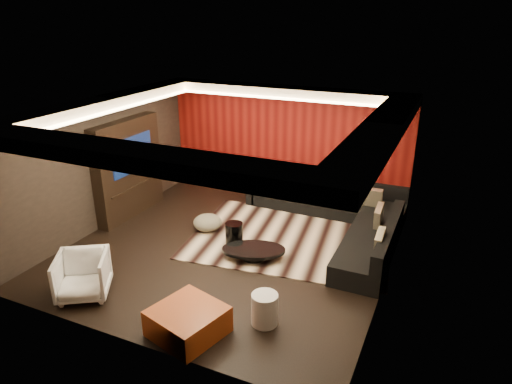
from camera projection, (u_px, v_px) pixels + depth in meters
The scene contains 26 objects.
floor at pixel (230, 250), 9.03m from camera, with size 6.00×6.00×0.02m, color black.
ceiling at pixel (226, 108), 7.99m from camera, with size 6.00×6.00×0.02m, color silver.
wall_back at pixel (286, 143), 11.06m from camera, with size 6.00×0.02×2.80m, color black.
wall_left at pixel (102, 162), 9.66m from camera, with size 0.02×6.00×2.80m, color black.
wall_right at pixel (393, 210), 7.36m from camera, with size 0.02×6.00×2.80m, color black.
red_feature_wall at pixel (285, 144), 11.03m from camera, with size 5.98×0.05×2.78m, color #6B0C0A.
soffit_back at pixel (282, 92), 10.32m from camera, with size 6.00×0.60×0.22m, color silver.
soffit_front at pixel (127, 156), 5.75m from camera, with size 6.00×0.60×0.22m, color silver.
soffit_left at pixel (106, 103), 9.07m from camera, with size 0.60×4.80×0.22m, color silver.
soffit_right at pixel (382, 130), 7.00m from camera, with size 0.60×4.80×0.22m, color silver.
cove_back at pixel (276, 98), 10.07m from camera, with size 4.80×0.08×0.04m, color #FFD899.
cove_front at pixel (144, 155), 6.07m from camera, with size 4.80×0.08×0.04m, color #FFD899.
cove_left at pixel (120, 109), 8.97m from camera, with size 0.08×4.80×0.04m, color #FFD899.
cove_right at pixel (360, 133), 7.16m from camera, with size 0.08×4.80×0.04m, color #FFD899.
tv_surround at pixel (128, 169), 10.22m from camera, with size 0.30×2.00×2.20m, color black.
tv_screen at pixel (132, 154), 10.03m from camera, with size 0.04×1.30×0.80m, color black.
tv_shelf at pixel (136, 186), 10.31m from camera, with size 0.04×1.60×0.04m, color black.
rug at pixel (290, 238), 9.44m from camera, with size 4.00×3.00×0.02m, color beige.
coffee_table at pixel (254, 253), 8.63m from camera, with size 1.20×1.20×0.20m, color black.
drum_stool at pixel (234, 233), 9.19m from camera, with size 0.36×0.36×0.42m, color black.
striped_pouf at pixel (208, 222), 9.73m from camera, with size 0.61×0.61×0.33m, color beige.
white_side_table at pixel (265, 309), 6.80m from camera, with size 0.40×0.40×0.50m, color white.
orange_ottoman at pixel (188, 321), 6.60m from camera, with size 0.93×0.93×0.41m, color #914612.
armchair at pixel (83, 276), 7.44m from camera, with size 0.79×0.82×0.74m, color white.
sectional_sofa at pixel (340, 216), 9.85m from camera, with size 3.65×3.50×0.75m.
throw_pillows at pixel (345, 205), 9.50m from camera, with size 3.33×2.73×0.50m.
Camera 1 is at (3.76, -7.05, 4.39)m, focal length 32.00 mm.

